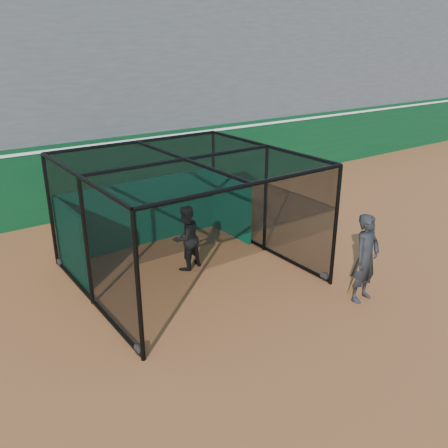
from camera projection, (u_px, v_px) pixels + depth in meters
ground at (245, 323)px, 9.95m from camera, size 120.00×120.00×0.00m
outfield_wall at (90, 176)px, 15.91m from camera, size 50.00×0.50×2.50m
grandstand at (43, 71)px, 17.62m from camera, size 50.00×7.85×8.95m
batting_cage at (186, 219)px, 11.55m from camera, size 5.13×5.10×2.96m
batter at (186, 238)px, 12.05m from camera, size 0.95×0.82×1.71m
on_deck_player at (366, 258)px, 10.51m from camera, size 0.79×0.56×2.05m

